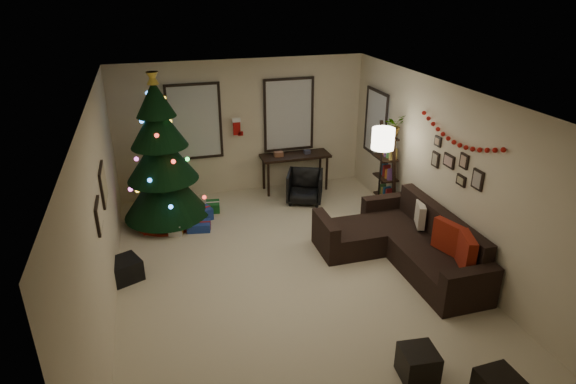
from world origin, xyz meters
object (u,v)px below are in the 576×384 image
object	(u,v)px
desk_chair	(305,187)
christmas_tree	(162,161)
sofa	(405,244)
desk	(295,159)
bookshelf	(387,171)

from	to	relation	value
desk_chair	christmas_tree	bearing A→B (deg)	-154.83
sofa	desk	xyz separation A→B (m)	(-0.83, 3.17, 0.40)
christmas_tree	desk_chair	bearing A→B (deg)	2.30
christmas_tree	desk	world-z (taller)	christmas_tree
christmas_tree	bookshelf	distance (m)	4.05
sofa	bookshelf	xyz separation A→B (m)	(0.45, 1.61, 0.57)
desk	christmas_tree	bearing A→B (deg)	-164.20
desk	desk_chair	xyz separation A→B (m)	(0.00, -0.65, -0.36)
sofa	desk	distance (m)	3.30
christmas_tree	sofa	bearing A→B (deg)	-34.55
desk_chair	bookshelf	bearing A→B (deg)	-12.59
christmas_tree	desk_chair	size ratio (longest dim) A/B	4.43
sofa	bookshelf	world-z (taller)	bookshelf
christmas_tree	desk	xyz separation A→B (m)	(2.68, 0.76, -0.48)
sofa	christmas_tree	bearing A→B (deg)	145.45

